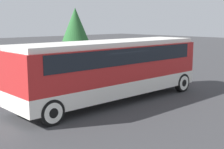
% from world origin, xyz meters
% --- Properties ---
extents(ground_plane, '(120.00, 120.00, 0.00)m').
position_xyz_m(ground_plane, '(0.00, 0.00, 0.00)').
color(ground_plane, '#38383A').
extents(tour_bus, '(10.13, 2.53, 2.92)m').
position_xyz_m(tour_bus, '(0.10, -0.00, 1.76)').
color(tour_bus, silver).
rests_on(tour_bus, ground_plane).
extents(parked_car_near, '(4.36, 1.86, 1.46)m').
position_xyz_m(parked_car_near, '(-1.65, 8.70, 0.72)').
color(parked_car_near, silver).
rests_on(parked_car_near, ground_plane).
extents(parked_car_mid, '(4.11, 1.84, 1.41)m').
position_xyz_m(parked_car_mid, '(4.92, 8.85, 0.69)').
color(parked_car_mid, maroon).
rests_on(parked_car_mid, ground_plane).
extents(parked_car_far, '(4.77, 1.91, 1.45)m').
position_xyz_m(parked_car_far, '(1.40, 5.77, 0.72)').
color(parked_car_far, black).
rests_on(parked_car_far, ground_plane).
extents(tree_center, '(3.14, 3.14, 5.42)m').
position_xyz_m(tree_center, '(11.90, 19.08, 3.48)').
color(tree_center, brown).
rests_on(tree_center, ground_plane).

